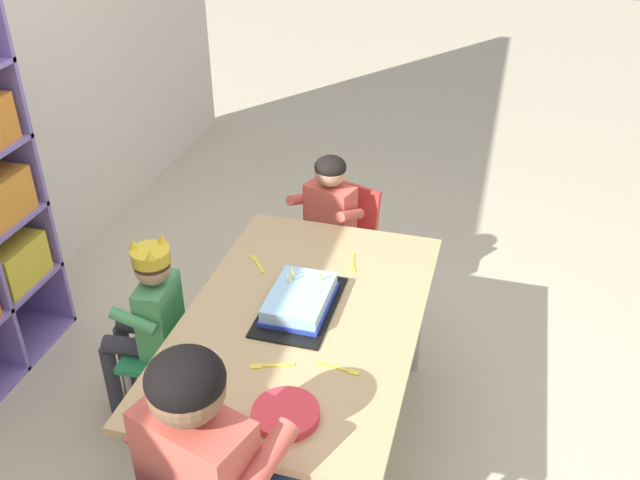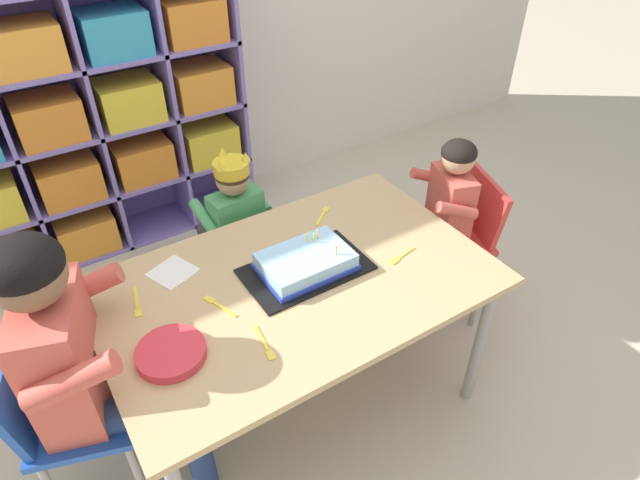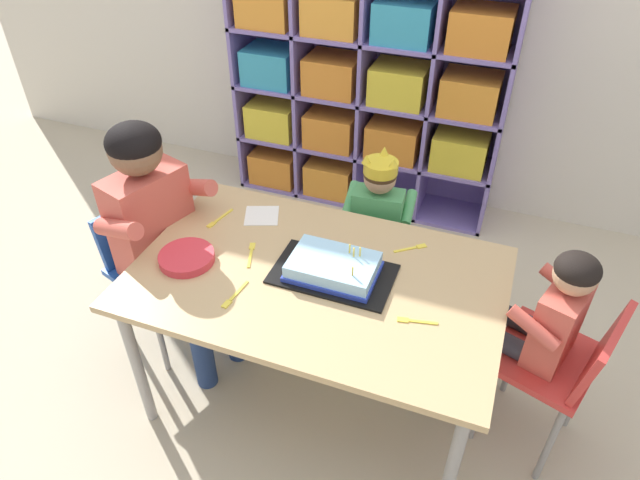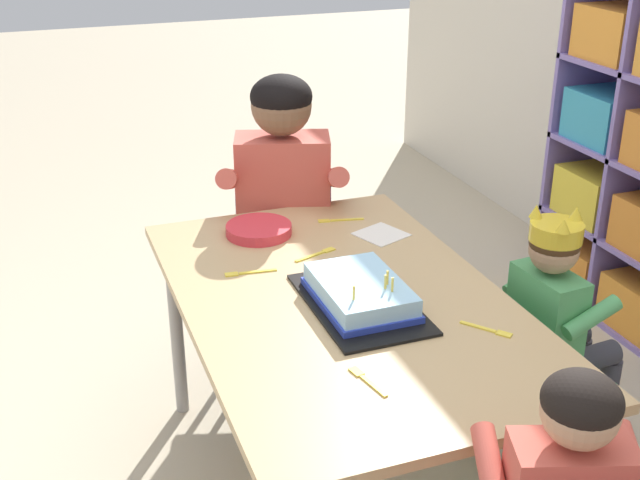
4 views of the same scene
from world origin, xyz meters
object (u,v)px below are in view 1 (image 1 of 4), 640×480
object	(u,v)px
guest_at_table_side	(323,225)
fork_by_napkin	(201,404)
adult_helper_seated	(213,458)
fork_scattered_mid_table	(353,264)
paper_plate_stack	(286,414)
fork_near_child_seat	(341,369)
child_with_crown	(148,310)
activity_table	(302,330)
classroom_chair_blue	(178,346)
classroom_chair_guest_side	(336,241)
birthday_cake_on_tray	(300,301)
fork_near_cake_tray	(257,263)
fork_beside_plate_stack	(270,366)

from	to	relation	value
guest_at_table_side	fork_by_napkin	bearing A→B (deg)	-73.18
adult_helper_seated	fork_scattered_mid_table	world-z (taller)	adult_helper_seated
guest_at_table_side	fork_scattered_mid_table	world-z (taller)	guest_at_table_side
fork_scattered_mid_table	paper_plate_stack	bearing A→B (deg)	167.91
adult_helper_seated	fork_near_child_seat	size ratio (longest dim) A/B	7.48
child_with_crown	paper_plate_stack	world-z (taller)	child_with_crown
fork_by_napkin	adult_helper_seated	bearing A→B (deg)	135.38
adult_helper_seated	paper_plate_stack	xyz separation A→B (m)	(0.20, -0.14, 0.01)
activity_table	fork_by_napkin	xyz separation A→B (m)	(-0.47, 0.17, 0.06)
adult_helper_seated	fork_by_napkin	distance (m)	0.21
paper_plate_stack	classroom_chair_blue	bearing A→B (deg)	50.15
activity_table	classroom_chair_guest_side	world-z (taller)	classroom_chair_guest_side
classroom_chair_blue	birthday_cake_on_tray	size ratio (longest dim) A/B	1.38
paper_plate_stack	guest_at_table_side	bearing A→B (deg)	10.21
fork_by_napkin	fork_near_cake_tray	bearing A→B (deg)	-70.52
adult_helper_seated	classroom_chair_guest_side	bearing A→B (deg)	-70.66
classroom_chair_guest_side	fork_scattered_mid_table	world-z (taller)	classroom_chair_guest_side
fork_near_cake_tray	fork_beside_plate_stack	size ratio (longest dim) A/B	0.80
classroom_chair_guest_side	fork_beside_plate_stack	distance (m)	1.11
activity_table	fork_beside_plate_stack	bearing A→B (deg)	174.34
classroom_chair_guest_side	guest_at_table_side	world-z (taller)	guest_at_table_side
child_with_crown	fork_near_child_seat	bearing A→B (deg)	67.15
fork_by_napkin	child_with_crown	bearing A→B (deg)	-36.38
child_with_crown	fork_scattered_mid_table	size ratio (longest dim) A/B	6.47
classroom_chair_guest_side	fork_beside_plate_stack	xyz separation A→B (m)	(-1.08, -0.07, 0.21)
classroom_chair_guest_side	fork_near_cake_tray	distance (m)	0.62
classroom_chair_guest_side	paper_plate_stack	world-z (taller)	classroom_chair_guest_side
classroom_chair_blue	child_with_crown	size ratio (longest dim) A/B	0.69
guest_at_table_side	paper_plate_stack	world-z (taller)	guest_at_table_side
fork_beside_plate_stack	classroom_chair_guest_side	bearing A→B (deg)	74.37
activity_table	child_with_crown	bearing A→B (deg)	85.38
adult_helper_seated	fork_near_cake_tray	world-z (taller)	adult_helper_seated
paper_plate_stack	fork_near_child_seat	distance (m)	0.26
classroom_chair_guest_side	guest_at_table_side	bearing A→B (deg)	-90.00
classroom_chair_guest_side	birthday_cake_on_tray	size ratio (longest dim) A/B	1.65
child_with_crown	fork_beside_plate_stack	distance (m)	0.68
birthday_cake_on_tray	fork_by_napkin	xyz separation A→B (m)	(-0.52, 0.14, -0.03)
child_with_crown	adult_helper_seated	size ratio (longest dim) A/B	0.78
birthday_cake_on_tray	classroom_chair_guest_side	bearing A→B (deg)	5.11
classroom_chair_guest_side	fork_near_cake_tray	size ratio (longest dim) A/B	6.23
child_with_crown	fork_by_napkin	size ratio (longest dim) A/B	5.79
fork_beside_plate_stack	fork_near_cake_tray	bearing A→B (deg)	94.51
activity_table	fork_beside_plate_stack	xyz separation A→B (m)	(-0.26, 0.03, 0.06)
fork_near_child_seat	classroom_chair_blue	bearing A→B (deg)	-14.14
classroom_chair_blue	fork_beside_plate_stack	xyz separation A→B (m)	(-0.32, -0.49, 0.29)
activity_table	birthday_cake_on_tray	world-z (taller)	birthday_cake_on_tray
child_with_crown	fork_by_napkin	xyz separation A→B (m)	(-0.52, -0.45, 0.14)
fork_near_cake_tray	fork_by_napkin	world-z (taller)	same
child_with_crown	adult_helper_seated	xyz separation A→B (m)	(-0.69, -0.57, 0.14)
adult_helper_seated	birthday_cake_on_tray	xyz separation A→B (m)	(0.69, -0.03, 0.02)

